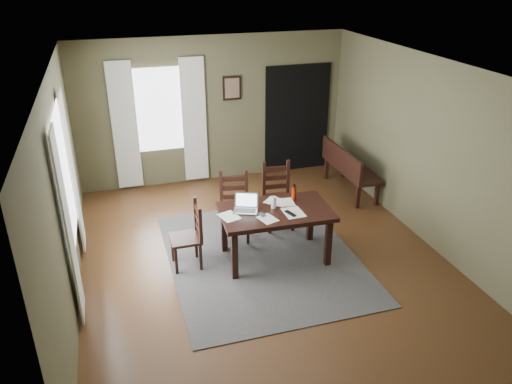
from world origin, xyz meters
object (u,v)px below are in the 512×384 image
object	(u,v)px
water_bottle	(294,193)
chair_back_right	(278,196)
dining_table	(275,216)
chair_end	(189,236)
chair_back_left	(235,207)
bench	(348,166)
laptop	(246,206)

from	to	relation	value
water_bottle	chair_back_right	bearing A→B (deg)	89.73
dining_table	chair_end	distance (m)	1.21
chair_end	chair_back_left	world-z (taller)	chair_back_left
bench	chair_end	bearing A→B (deg)	116.47
laptop	chair_back_left	bearing A→B (deg)	112.89
chair_back_left	bench	world-z (taller)	chair_back_left
dining_table	laptop	size ratio (longest dim) A/B	3.87
chair_end	chair_back_left	distance (m)	0.99
chair_end	water_bottle	bearing A→B (deg)	92.30
bench	laptop	world-z (taller)	laptop
chair_back_right	water_bottle	bearing A→B (deg)	-85.22
chair_end	laptop	size ratio (longest dim) A/B	2.34
dining_table	laptop	world-z (taller)	laptop
bench	laptop	distance (m)	2.88
chair_end	bench	bearing A→B (deg)	116.37
chair_end	bench	distance (m)	3.53
chair_end	laptop	xyz separation A→B (m)	(0.80, -0.04, 0.37)
chair_end	bench	world-z (taller)	chair_end
chair_end	chair_back_right	bearing A→B (deg)	115.67
dining_table	chair_back_right	xyz separation A→B (m)	(0.35, 0.90, -0.17)
dining_table	chair_end	bearing A→B (deg)	174.70
laptop	water_bottle	distance (m)	0.75
chair_back_left	chair_back_right	world-z (taller)	chair_back_right
bench	water_bottle	bearing A→B (deg)	132.91
chair_back_right	laptop	size ratio (longest dim) A/B	2.57
chair_end	chair_back_right	world-z (taller)	chair_back_right
chair_back_right	laptop	xyz separation A→B (m)	(-0.74, -0.78, 0.32)
dining_table	water_bottle	xyz separation A→B (m)	(0.35, 0.22, 0.20)
laptop	water_bottle	world-z (taller)	water_bottle
chair_back_left	laptop	world-z (taller)	chair_back_left
chair_end	laptop	world-z (taller)	laptop
chair_back_right	dining_table	bearing A→B (deg)	-106.39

